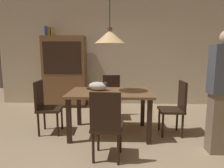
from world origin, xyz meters
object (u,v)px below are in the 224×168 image
object	(u,v)px
hutch_bookcase	(65,73)
chair_right_side	(176,106)
book_blue_wide	(47,32)
person_standing	(223,93)
dining_table	(110,97)
chair_left_side	(45,105)
cat_sleeping	(98,86)
chair_far_back	(111,95)
book_brown_thick	(50,32)
book_yellow_short	(53,33)
pendant_lamp	(110,37)
chair_near_front	(107,123)

from	to	relation	value
hutch_bookcase	chair_right_side	bearing A→B (deg)	-37.02
book_blue_wide	person_standing	world-z (taller)	book_blue_wide
chair_right_side	dining_table	bearing A→B (deg)	179.87
chair_left_side	cat_sleeping	bearing A→B (deg)	7.52
dining_table	chair_far_back	world-z (taller)	chair_far_back
book_blue_wide	book_brown_thick	distance (m)	0.08
chair_left_side	book_blue_wide	world-z (taller)	book_blue_wide
chair_far_back	book_yellow_short	size ratio (longest dim) A/B	4.65
chair_far_back	pendant_lamp	world-z (taller)	pendant_lamp
chair_right_side	cat_sleeping	size ratio (longest dim) A/B	2.30
chair_near_front	person_standing	bearing A→B (deg)	9.66
book_blue_wide	chair_far_back	bearing A→B (deg)	-28.80
chair_left_side	hutch_bookcase	distance (m)	1.85
chair_right_side	cat_sleeping	xyz separation A→B (m)	(-1.34, 0.12, 0.32)
dining_table	chair_left_side	bearing A→B (deg)	-179.74
chair_left_side	hutch_bookcase	size ratio (longest dim) A/B	0.50
chair_near_front	book_yellow_short	distance (m)	3.41
chair_far_back	person_standing	distance (m)	2.19
chair_right_side	chair_far_back	bearing A→B (deg)	142.09
dining_table	hutch_bookcase	distance (m)	2.22
chair_right_side	person_standing	bearing A→B (deg)	-54.63
pendant_lamp	book_blue_wide	world-z (taller)	pendant_lamp
chair_right_side	hutch_bookcase	size ratio (longest dim) A/B	0.50
dining_table	chair_right_side	xyz separation A→B (m)	(1.13, -0.00, -0.14)
chair_right_side	book_brown_thick	xyz separation A→B (m)	(-2.74, 1.81, 1.45)
dining_table	chair_far_back	xyz separation A→B (m)	(-0.00, 0.88, -0.14)
dining_table	book_blue_wide	distance (m)	2.80
chair_far_back	book_yellow_short	xyz separation A→B (m)	(-1.54, 0.93, 1.43)
book_brown_thick	book_yellow_short	distance (m)	0.07
dining_table	cat_sleeping	world-z (taller)	cat_sleeping
chair_left_side	cat_sleeping	world-z (taller)	chair_left_side
cat_sleeping	person_standing	xyz separation A→B (m)	(1.77, -0.73, 0.03)
book_yellow_short	chair_right_side	bearing A→B (deg)	-34.07
person_standing	cat_sleeping	bearing A→B (deg)	157.62
dining_table	chair_far_back	distance (m)	0.89
chair_left_side	hutch_bookcase	bearing A→B (deg)	94.38
chair_left_side	hutch_bookcase	xyz separation A→B (m)	(-0.14, 1.81, 0.38)
chair_left_side	person_standing	world-z (taller)	person_standing
chair_left_side	book_blue_wide	size ratio (longest dim) A/B	3.88
chair_right_side	chair_near_front	size ratio (longest dim) A/B	1.00
chair_near_front	pendant_lamp	distance (m)	1.45
chair_right_side	pendant_lamp	xyz separation A→B (m)	(-1.13, 0.00, 1.15)
chair_far_back	pendant_lamp	distance (m)	1.45
chair_far_back	book_blue_wide	bearing A→B (deg)	151.20
chair_near_front	book_brown_thick	distance (m)	3.45
person_standing	chair_left_side	bearing A→B (deg)	167.30
chair_near_front	hutch_bookcase	xyz separation A→B (m)	(-1.26, 2.68, 0.38)
dining_table	chair_near_front	size ratio (longest dim) A/B	1.51
chair_right_side	book_brown_thick	bearing A→B (deg)	146.61
chair_left_side	chair_far_back	world-z (taller)	same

